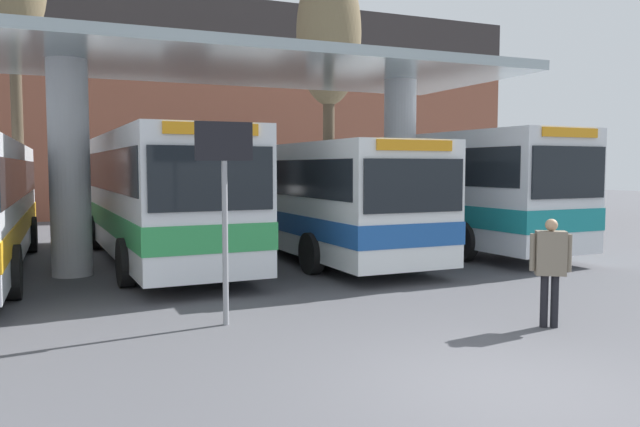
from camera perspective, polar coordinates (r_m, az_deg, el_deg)
ground_plane at (r=7.48m, az=16.87°, el=-15.24°), size 100.00×100.00×0.00m
townhouse_backdrop at (r=31.41m, az=-14.71°, el=11.13°), size 40.00×0.58×10.86m
station_canopy at (r=15.93m, az=-6.29°, el=10.72°), size 13.55×5.95×5.11m
transit_bus_center_bay at (r=16.93m, az=-14.85°, el=2.00°), size 3.13×11.23×3.30m
transit_bus_right_bay at (r=18.24m, az=-1.81°, el=1.87°), size 3.00×12.28×3.05m
transit_bus_far_right_bay at (r=20.43m, az=9.06°, el=2.65°), size 3.12×12.40×3.42m
info_sign_platform at (r=9.75m, az=-8.73°, el=2.91°), size 0.90×0.09×3.17m
pedestrian_waiting at (r=10.22m, az=20.32°, el=-4.13°), size 0.57×0.44×1.68m
poplar_tree_behind_left at (r=23.23m, az=0.81°, el=15.79°), size 2.34×2.34×9.83m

